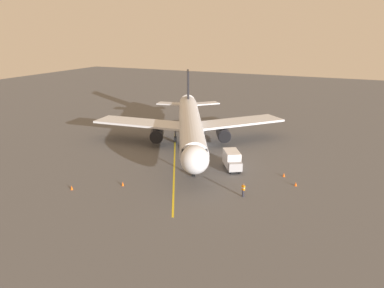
{
  "coord_description": "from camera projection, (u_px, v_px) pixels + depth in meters",
  "views": [
    {
      "loc": [
        -25.24,
        58.66,
        19.5
      ],
      "look_at": [
        -2.68,
        9.48,
        3.0
      ],
      "focal_mm": 35.28,
      "sensor_mm": 36.0,
      "label": 1
    }
  ],
  "objects": [
    {
      "name": "safety_cone_nose_right",
      "position": [
        72.0,
        188.0,
        47.74
      ],
      "size": [
        0.32,
        0.32,
        0.55
      ],
      "primitive_type": "cone",
      "color": "#F2590F",
      "rests_on": "ground"
    },
    {
      "name": "ground_plane",
      "position": [
        201.0,
        144.0,
        66.76
      ],
      "size": [
        220.0,
        220.0,
        0.0
      ],
      "primitive_type": "plane",
      "color": "#565659"
    },
    {
      "name": "safety_cone_nose_left",
      "position": [
        296.0,
        184.0,
        48.89
      ],
      "size": [
        0.32,
        0.32,
        0.55
      ],
      "primitive_type": "cone",
      "color": "#F2590F",
      "rests_on": "ground"
    },
    {
      "name": "apron_lead_in_line",
      "position": [
        175.0,
        157.0,
        59.87
      ],
      "size": [
        18.14,
        35.86,
        0.01
      ],
      "primitive_type": "cube",
      "rotation": [
        0.0,
        0.0,
        0.46
      ],
      "color": "yellow",
      "rests_on": "ground"
    },
    {
      "name": "ground_crew_marshaller",
      "position": [
        243.0,
        190.0,
        45.56
      ],
      "size": [
        0.47,
        0.41,
        1.71
      ],
      "color": "#23232D",
      "rests_on": "ground"
    },
    {
      "name": "airplane",
      "position": [
        190.0,
        124.0,
        64.19
      ],
      "size": [
        31.53,
        37.51,
        11.5
      ],
      "color": "silver",
      "rests_on": "ground"
    },
    {
      "name": "safety_cone_wing_port",
      "position": [
        123.0,
        184.0,
        48.95
      ],
      "size": [
        0.32,
        0.32,
        0.55
      ],
      "primitive_type": "cone",
      "color": "#F2590F",
      "rests_on": "ground"
    },
    {
      "name": "box_truck_near_nose",
      "position": [
        232.0,
        160.0,
        54.51
      ],
      "size": [
        4.07,
        4.94,
        2.62
      ],
      "color": "#9E9EA3",
      "rests_on": "ground"
    },
    {
      "name": "safety_cone_wing_starboard",
      "position": [
        284.0,
        175.0,
        52.01
      ],
      "size": [
        0.32,
        0.32,
        0.55
      ],
      "primitive_type": "cone",
      "color": "#F2590F",
      "rests_on": "ground"
    }
  ]
}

